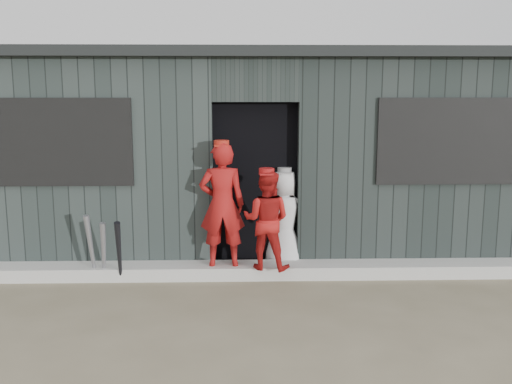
{
  "coord_description": "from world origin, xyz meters",
  "views": [
    {
      "loc": [
        -0.17,
        -4.52,
        2.1
      ],
      "look_at": [
        0.0,
        1.8,
        1.0
      ],
      "focal_mm": 40.0,
      "sensor_mm": 36.0,
      "label": 1
    }
  ],
  "objects_px": {
    "bat_mid": "(91,248)",
    "player_grey_back": "(284,220)",
    "bat_left": "(104,252)",
    "player_red_left": "(222,205)",
    "bat_right": "(119,252)",
    "player_red_right": "(266,220)",
    "dugout": "(253,151)"
  },
  "relations": [
    {
      "from": "bat_mid",
      "to": "player_grey_back",
      "type": "bearing_deg",
      "value": 11.15
    },
    {
      "from": "bat_left",
      "to": "player_grey_back",
      "type": "bearing_deg",
      "value": 12.29
    },
    {
      "from": "bat_mid",
      "to": "player_red_left",
      "type": "distance_m",
      "value": 1.54
    },
    {
      "from": "bat_right",
      "to": "player_red_left",
      "type": "xyz_separation_m",
      "value": [
        1.13,
        0.23,
        0.48
      ]
    },
    {
      "from": "player_red_right",
      "to": "bat_right",
      "type": "bearing_deg",
      "value": 19.44
    },
    {
      "from": "bat_left",
      "to": "dugout",
      "type": "xyz_separation_m",
      "value": [
        1.71,
        1.82,
        0.94
      ]
    },
    {
      "from": "bat_mid",
      "to": "player_red_right",
      "type": "distance_m",
      "value": 1.99
    },
    {
      "from": "dugout",
      "to": "bat_left",
      "type": "bearing_deg",
      "value": -133.17
    },
    {
      "from": "bat_left",
      "to": "player_grey_back",
      "type": "xyz_separation_m",
      "value": [
        2.06,
        0.45,
        0.26
      ]
    },
    {
      "from": "bat_right",
      "to": "bat_left",
      "type": "bearing_deg",
      "value": 149.33
    },
    {
      "from": "player_grey_back",
      "to": "dugout",
      "type": "xyz_separation_m",
      "value": [
        -0.35,
        1.38,
        0.68
      ]
    },
    {
      "from": "player_red_right",
      "to": "player_grey_back",
      "type": "distance_m",
      "value": 0.53
    },
    {
      "from": "player_grey_back",
      "to": "player_red_right",
      "type": "bearing_deg",
      "value": 77.33
    },
    {
      "from": "bat_left",
      "to": "player_grey_back",
      "type": "distance_m",
      "value": 2.12
    },
    {
      "from": "player_red_left",
      "to": "player_grey_back",
      "type": "bearing_deg",
      "value": -157.4
    },
    {
      "from": "player_red_right",
      "to": "dugout",
      "type": "height_order",
      "value": "dugout"
    },
    {
      "from": "bat_left",
      "to": "bat_mid",
      "type": "distance_m",
      "value": 0.15
    },
    {
      "from": "player_red_left",
      "to": "player_grey_back",
      "type": "height_order",
      "value": "player_red_left"
    },
    {
      "from": "bat_left",
      "to": "bat_right",
      "type": "bearing_deg",
      "value": -30.67
    },
    {
      "from": "player_red_left",
      "to": "dugout",
      "type": "height_order",
      "value": "dugout"
    },
    {
      "from": "player_red_right",
      "to": "bat_left",
      "type": "bearing_deg",
      "value": 15.36
    },
    {
      "from": "player_red_right",
      "to": "player_grey_back",
      "type": "xyz_separation_m",
      "value": [
        0.23,
        0.47,
        -0.1
      ]
    },
    {
      "from": "bat_mid",
      "to": "bat_right",
      "type": "bearing_deg",
      "value": -21.34
    },
    {
      "from": "player_red_left",
      "to": "bat_left",
      "type": "bearing_deg",
      "value": 3.21
    },
    {
      "from": "bat_left",
      "to": "player_red_left",
      "type": "height_order",
      "value": "player_red_left"
    },
    {
      "from": "bat_mid",
      "to": "player_red_left",
      "type": "height_order",
      "value": "player_red_left"
    },
    {
      "from": "bat_right",
      "to": "player_red_left",
      "type": "distance_m",
      "value": 1.25
    },
    {
      "from": "bat_mid",
      "to": "player_red_left",
      "type": "bearing_deg",
      "value": 3.97
    },
    {
      "from": "dugout",
      "to": "player_grey_back",
      "type": "bearing_deg",
      "value": -75.85
    },
    {
      "from": "bat_mid",
      "to": "dugout",
      "type": "distance_m",
      "value": 2.74
    },
    {
      "from": "bat_mid",
      "to": "player_red_left",
      "type": "xyz_separation_m",
      "value": [
        1.47,
        0.1,
        0.47
      ]
    },
    {
      "from": "player_red_right",
      "to": "dugout",
      "type": "relative_size",
      "value": 0.13
    }
  ]
}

